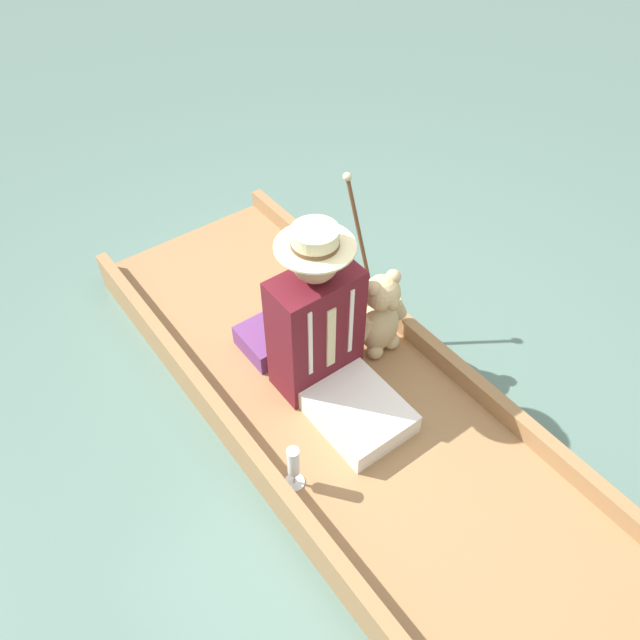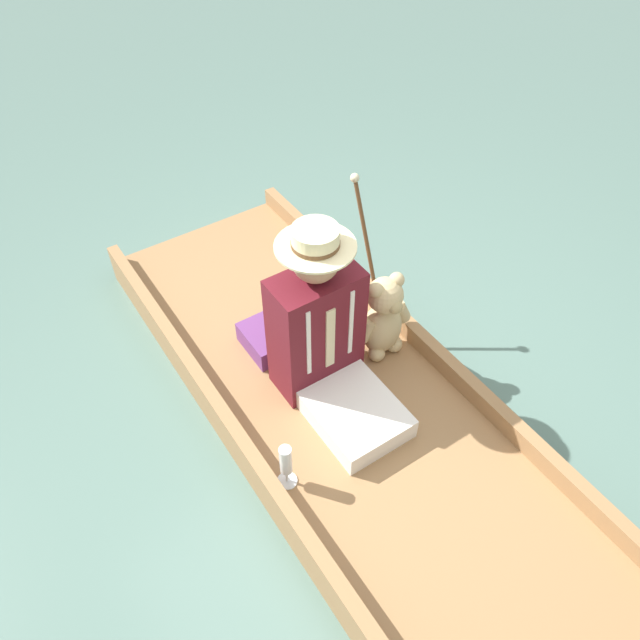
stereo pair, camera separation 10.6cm
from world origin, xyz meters
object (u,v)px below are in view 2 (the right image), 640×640
at_px(seated_person, 324,337).
at_px(wine_glass, 286,462).
at_px(walking_cane, 366,240).
at_px(teddy_bear, 383,318).

distance_m(seated_person, wine_glass, 0.57).
relative_size(seated_person, walking_cane, 1.16).
relative_size(seated_person, wine_glass, 3.63).
height_order(teddy_bear, walking_cane, walking_cane).
distance_m(wine_glass, walking_cane, 1.14).
bearing_deg(walking_cane, teddy_bear, 70.49).
bearing_deg(walking_cane, seated_person, 35.06).
xyz_separation_m(seated_person, wine_glass, (0.41, 0.34, -0.18)).
bearing_deg(teddy_bear, seated_person, 4.55).
bearing_deg(wine_glass, seated_person, -140.33).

